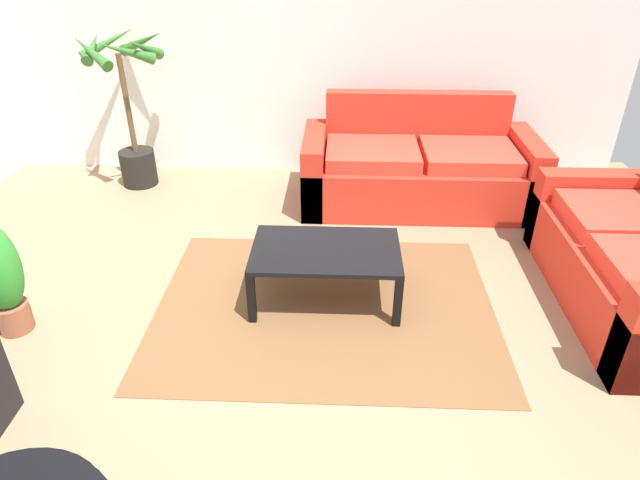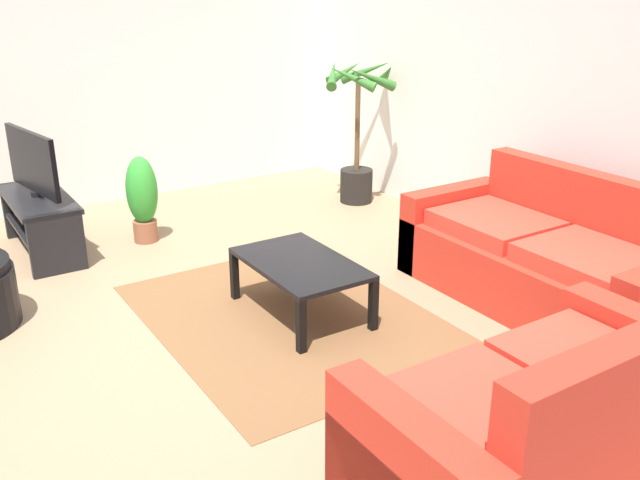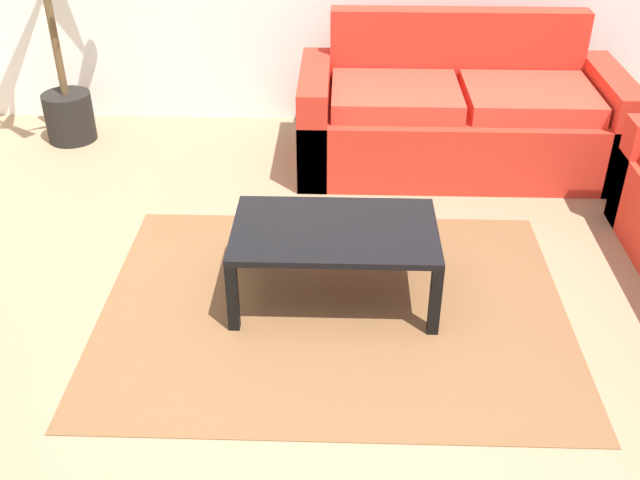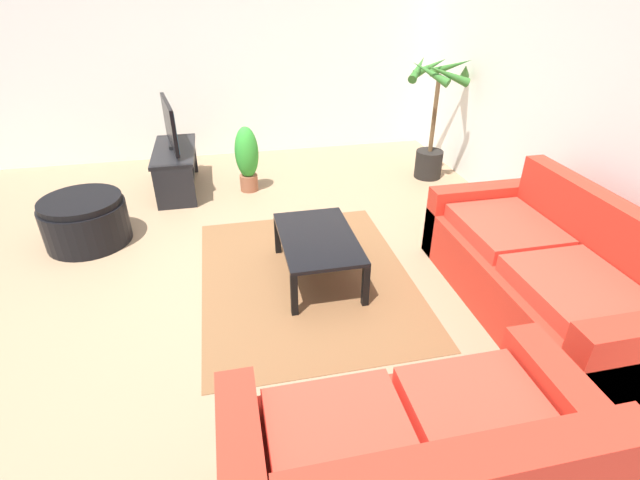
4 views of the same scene
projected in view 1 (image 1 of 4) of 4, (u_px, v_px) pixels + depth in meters
The scene contains 6 objects.
ground_plane at pixel (276, 379), 3.03m from camera, with size 6.60×6.60×0.00m, color #937556.
wall_back at pixel (307, 30), 4.93m from camera, with size 6.00×0.06×2.70m, color silver.
couch_main at pixel (418, 170), 4.81m from camera, with size 2.00×0.90×0.90m.
coffee_table at pixel (326, 255), 3.51m from camera, with size 0.95×0.59×0.38m.
area_rug at pixel (325, 306), 3.60m from camera, with size 2.20×1.70×0.01m, color brown.
potted_palm at pixel (130, 116), 4.95m from camera, with size 0.79×0.79×1.41m.
Camera 1 is at (0.34, -2.21, 2.19)m, focal length 30.64 mm.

